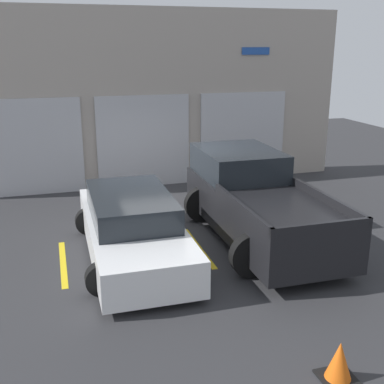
% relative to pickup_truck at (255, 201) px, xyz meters
% --- Properties ---
extents(ground_plane, '(28.00, 28.00, 0.00)m').
position_rel_pickup_truck_xyz_m(ground_plane, '(-1.41, 1.78, -0.84)').
color(ground_plane, '#2D2D30').
extents(shophouse_building, '(12.18, 0.68, 5.23)m').
position_rel_pickup_truck_xyz_m(shophouse_building, '(-1.42, 5.07, 1.71)').
color(shophouse_building, '#9E9389').
rests_on(shophouse_building, ground).
extents(pickup_truck, '(2.55, 5.04, 1.79)m').
position_rel_pickup_truck_xyz_m(pickup_truck, '(0.00, 0.00, 0.00)').
color(pickup_truck, black).
rests_on(pickup_truck, ground).
extents(sedan_white, '(2.15, 4.78, 1.31)m').
position_rel_pickup_truck_xyz_m(sedan_white, '(-2.82, -0.26, -0.23)').
color(sedan_white, white).
rests_on(sedan_white, ground).
extents(parking_stripe_far_left, '(0.12, 2.20, 0.01)m').
position_rel_pickup_truck_xyz_m(parking_stripe_far_left, '(-4.23, -0.29, -0.84)').
color(parking_stripe_far_left, gold).
rests_on(parking_stripe_far_left, ground).
extents(parking_stripe_left, '(0.12, 2.20, 0.01)m').
position_rel_pickup_truck_xyz_m(parking_stripe_left, '(-1.41, -0.29, -0.84)').
color(parking_stripe_left, gold).
rests_on(parking_stripe_left, ground).
extents(parking_stripe_centre, '(0.12, 2.20, 0.01)m').
position_rel_pickup_truck_xyz_m(parking_stripe_centre, '(1.41, -0.29, -0.84)').
color(parking_stripe_centre, gold).
rests_on(parking_stripe_centre, ground).
extents(traffic_cone, '(0.47, 0.47, 0.55)m').
position_rel_pickup_truck_xyz_m(traffic_cone, '(-0.92, -4.87, -0.59)').
color(traffic_cone, black).
rests_on(traffic_cone, ground).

